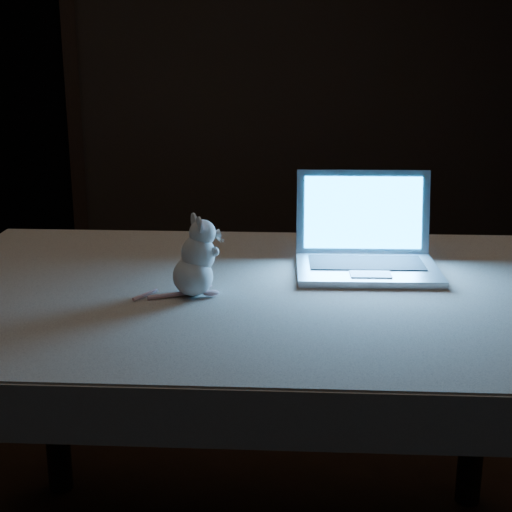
{
  "coord_description": "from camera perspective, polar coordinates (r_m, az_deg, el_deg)",
  "views": [
    {
      "loc": [
        -0.57,
        -1.87,
        1.39
      ],
      "look_at": [
        -0.17,
        -0.18,
        0.9
      ],
      "focal_mm": 52.0,
      "sensor_mm": 36.0,
      "label": 1
    }
  ],
  "objects": [
    {
      "name": "back_wall",
      "position": [
        4.4,
        -5.85,
        14.6
      ],
      "size": [
        4.5,
        0.04,
        2.6
      ],
      "primitive_type": "cube",
      "color": "black",
      "rests_on": "ground"
    },
    {
      "name": "table",
      "position": [
        1.97,
        -0.13,
        -14.04
      ],
      "size": [
        1.74,
        1.37,
        0.82
      ],
      "primitive_type": null,
      "rotation": [
        0.0,
        0.0,
        -0.28
      ],
      "color": "black",
      "rests_on": "floor"
    },
    {
      "name": "tablecloth",
      "position": [
        1.81,
        -1.78,
        -4.09
      ],
      "size": [
        1.88,
        1.51,
        0.11
      ],
      "primitive_type": null,
      "rotation": [
        0.0,
        0.0,
        -0.28
      ],
      "color": "beige",
      "rests_on": "table"
    },
    {
      "name": "laptop",
      "position": [
        1.89,
        8.69,
        2.2
      ],
      "size": [
        0.43,
        0.4,
        0.24
      ],
      "primitive_type": null,
      "rotation": [
        0.0,
        0.0,
        -0.26
      ],
      "color": "#BBBCC0",
      "rests_on": "tablecloth"
    },
    {
      "name": "plush_mouse",
      "position": [
        1.72,
        -4.91,
        -0.01
      ],
      "size": [
        0.18,
        0.18,
        0.19
      ],
      "primitive_type": null,
      "rotation": [
        0.0,
        0.0,
        -0.35
      ],
      "color": "silver",
      "rests_on": "tablecloth"
    }
  ]
}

